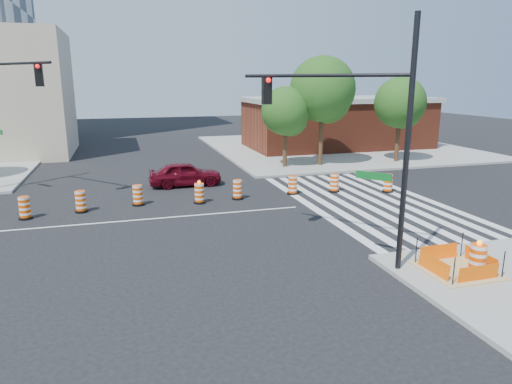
# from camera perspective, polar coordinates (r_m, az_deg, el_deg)

# --- Properties ---
(ground) EXTENTS (120.00, 120.00, 0.00)m
(ground) POSITION_cam_1_polar(r_m,az_deg,el_deg) (21.08, -13.09, -3.31)
(ground) COLOR black
(ground) RESTS_ON ground
(sidewalk_ne) EXTENTS (22.00, 22.00, 0.15)m
(sidewalk_ne) POSITION_cam_1_polar(r_m,az_deg,el_deg) (43.05, 9.95, 5.55)
(sidewalk_ne) COLOR gray
(sidewalk_ne) RESTS_ON ground
(crosswalk_east) EXTENTS (6.75, 13.50, 0.01)m
(crosswalk_east) POSITION_cam_1_polar(r_m,az_deg,el_deg) (24.20, 13.71, -1.12)
(crosswalk_east) COLOR silver
(crosswalk_east) RESTS_ON ground
(lane_centerline) EXTENTS (14.00, 0.12, 0.01)m
(lane_centerline) POSITION_cam_1_polar(r_m,az_deg,el_deg) (21.08, -13.09, -3.29)
(lane_centerline) COLOR silver
(lane_centerline) RESTS_ON ground
(excavation_pit) EXTENTS (2.20, 2.20, 0.90)m
(excavation_pit) POSITION_cam_1_polar(r_m,az_deg,el_deg) (16.08, 23.81, -8.74)
(excavation_pit) COLOR tan
(excavation_pit) RESTS_ON ground
(brick_storefront) EXTENTS (16.50, 8.50, 4.60)m
(brick_storefront) POSITION_cam_1_polar(r_m,az_deg,el_deg) (42.80, 10.07, 8.52)
(brick_storefront) COLOR maroon
(brick_storefront) RESTS_ON ground
(red_coupe) EXTENTS (4.25, 1.75, 1.44)m
(red_coupe) POSITION_cam_1_polar(r_m,az_deg,el_deg) (27.19, -8.83, 2.27)
(red_coupe) COLOR #510612
(red_coupe) RESTS_ON ground
(signal_pole_se) EXTENTS (4.00, 4.54, 7.83)m
(signal_pole_se) POSITION_cam_1_polar(r_m,az_deg,el_deg) (15.04, 12.49, 8.66)
(signal_pole_se) COLOR black
(signal_pole_se) RESTS_ON ground
(pit_drum) EXTENTS (0.61, 0.61, 1.21)m
(pit_drum) POSITION_cam_1_polar(r_m,az_deg,el_deg) (15.68, 25.93, -7.85)
(pit_drum) COLOR black
(pit_drum) RESTS_ON ground
(tree_north_c) EXTENTS (3.37, 3.35, 5.70)m
(tree_north_c) POSITION_cam_1_polar(r_m,az_deg,el_deg) (32.00, 3.76, 9.72)
(tree_north_c) COLOR #382314
(tree_north_c) RESTS_ON ground
(tree_north_d) EXTENTS (4.57, 4.57, 7.77)m
(tree_north_d) POSITION_cam_1_polar(r_m,az_deg,el_deg) (32.94, 8.34, 12.14)
(tree_north_d) COLOR #382314
(tree_north_d) RESTS_ON ground
(tree_north_e) EXTENTS (3.75, 3.75, 6.37)m
(tree_north_e) POSITION_cam_1_polar(r_m,az_deg,el_deg) (35.74, 17.58, 10.26)
(tree_north_e) COLOR #382314
(tree_north_e) RESTS_ON ground
(median_drum_2) EXTENTS (0.60, 0.60, 1.02)m
(median_drum_2) POSITION_cam_1_polar(r_m,az_deg,el_deg) (22.90, -26.93, -1.87)
(median_drum_2) COLOR black
(median_drum_2) RESTS_ON ground
(median_drum_3) EXTENTS (0.60, 0.60, 1.02)m
(median_drum_3) POSITION_cam_1_polar(r_m,az_deg,el_deg) (23.03, -21.05, -1.20)
(median_drum_3) COLOR black
(median_drum_3) RESTS_ON ground
(median_drum_4) EXTENTS (0.60, 0.60, 1.02)m
(median_drum_4) POSITION_cam_1_polar(r_m,az_deg,el_deg) (23.41, -14.55, -0.48)
(median_drum_4) COLOR black
(median_drum_4) RESTS_ON ground
(median_drum_5) EXTENTS (0.60, 0.60, 1.18)m
(median_drum_5) POSITION_cam_1_polar(r_m,az_deg,el_deg) (23.23, -7.09, -0.22)
(median_drum_5) COLOR black
(median_drum_5) RESTS_ON ground
(median_drum_6) EXTENTS (0.60, 0.60, 1.02)m
(median_drum_6) POSITION_cam_1_polar(r_m,az_deg,el_deg) (23.86, -2.32, 0.23)
(median_drum_6) COLOR black
(median_drum_6) RESTS_ON ground
(median_drum_7) EXTENTS (0.60, 0.60, 1.02)m
(median_drum_7) POSITION_cam_1_polar(r_m,az_deg,el_deg) (24.96, 4.59, 0.80)
(median_drum_7) COLOR black
(median_drum_7) RESTS_ON ground
(median_drum_8) EXTENTS (0.60, 0.60, 1.02)m
(median_drum_8) POSITION_cam_1_polar(r_m,az_deg,el_deg) (25.78, 9.77, 1.06)
(median_drum_8) COLOR black
(median_drum_8) RESTS_ON ground
(median_drum_9) EXTENTS (0.60, 0.60, 1.02)m
(median_drum_9) POSITION_cam_1_polar(r_m,az_deg,el_deg) (26.39, 16.18, 1.00)
(median_drum_9) COLOR black
(median_drum_9) RESTS_ON ground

